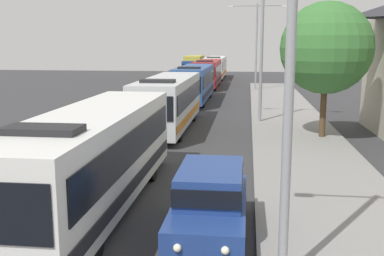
{
  "coord_description": "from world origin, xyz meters",
  "views": [
    {
      "loc": [
        3.3,
        -2.25,
        5.07
      ],
      "look_at": [
        1.34,
        13.86,
        2.05
      ],
      "focal_mm": 43.08,
      "sensor_mm": 36.0,
      "label": 1
    }
  ],
  "objects_px": {
    "streetlamp_mid": "(262,38)",
    "roadside_tree": "(326,48)",
    "bus_second_in_line": "(169,101)",
    "white_suv": "(210,201)",
    "bus_lead": "(94,156)",
    "streetlamp_far": "(257,38)",
    "streetlamp_near": "(292,25)",
    "bus_middle": "(194,82)",
    "bus_fourth_in_line": "(208,73)",
    "box_truck_oncoming": "(194,66)",
    "bus_rear": "(215,67)"
  },
  "relations": [
    {
      "from": "bus_rear",
      "to": "streetlamp_far",
      "type": "height_order",
      "value": "streetlamp_far"
    },
    {
      "from": "box_truck_oncoming",
      "to": "streetlamp_mid",
      "type": "distance_m",
      "value": 38.83
    },
    {
      "from": "bus_lead",
      "to": "bus_middle",
      "type": "distance_m",
      "value": 26.28
    },
    {
      "from": "bus_lead",
      "to": "bus_fourth_in_line",
      "type": "relative_size",
      "value": 1.02
    },
    {
      "from": "bus_fourth_in_line",
      "to": "box_truck_oncoming",
      "type": "bearing_deg",
      "value": 102.98
    },
    {
      "from": "bus_second_in_line",
      "to": "streetlamp_near",
      "type": "xyz_separation_m",
      "value": [
        5.4,
        -17.43,
        3.72
      ]
    },
    {
      "from": "box_truck_oncoming",
      "to": "bus_rear",
      "type": "bearing_deg",
      "value": -23.92
    },
    {
      "from": "bus_fourth_in_line",
      "to": "roadside_tree",
      "type": "distance_m",
      "value": 29.37
    },
    {
      "from": "bus_lead",
      "to": "streetlamp_far",
      "type": "distance_m",
      "value": 36.88
    },
    {
      "from": "streetlamp_near",
      "to": "bus_second_in_line",
      "type": "bearing_deg",
      "value": 107.21
    },
    {
      "from": "white_suv",
      "to": "streetlamp_near",
      "type": "relative_size",
      "value": 0.54
    },
    {
      "from": "bus_lead",
      "to": "streetlamp_near",
      "type": "bearing_deg",
      "value": -36.84
    },
    {
      "from": "streetlamp_mid",
      "to": "roadside_tree",
      "type": "height_order",
      "value": "streetlamp_mid"
    },
    {
      "from": "bus_rear",
      "to": "roadside_tree",
      "type": "height_order",
      "value": "roadside_tree"
    },
    {
      "from": "bus_rear",
      "to": "white_suv",
      "type": "height_order",
      "value": "bus_rear"
    },
    {
      "from": "bus_middle",
      "to": "roadside_tree",
      "type": "height_order",
      "value": "roadside_tree"
    },
    {
      "from": "bus_second_in_line",
      "to": "bus_rear",
      "type": "relative_size",
      "value": 0.9
    },
    {
      "from": "streetlamp_near",
      "to": "white_suv",
      "type": "bearing_deg",
      "value": 126.62
    },
    {
      "from": "bus_second_in_line",
      "to": "bus_rear",
      "type": "height_order",
      "value": "same"
    },
    {
      "from": "box_truck_oncoming",
      "to": "bus_lead",
      "type": "bearing_deg",
      "value": -86.49
    },
    {
      "from": "bus_lead",
      "to": "streetlamp_mid",
      "type": "xyz_separation_m",
      "value": [
        5.4,
        16.12,
        3.69
      ]
    },
    {
      "from": "streetlamp_mid",
      "to": "streetlamp_far",
      "type": "relative_size",
      "value": 0.97
    },
    {
      "from": "bus_lead",
      "to": "box_truck_oncoming",
      "type": "bearing_deg",
      "value": 93.51
    },
    {
      "from": "bus_lead",
      "to": "bus_fourth_in_line",
      "type": "xyz_separation_m",
      "value": [
        -0.0,
        39.46,
        -0.0
      ]
    },
    {
      "from": "bus_middle",
      "to": "bus_fourth_in_line",
      "type": "distance_m",
      "value": 13.19
    },
    {
      "from": "white_suv",
      "to": "roadside_tree",
      "type": "bearing_deg",
      "value": 69.88
    },
    {
      "from": "streetlamp_near",
      "to": "streetlamp_far",
      "type": "bearing_deg",
      "value": 90.0
    },
    {
      "from": "bus_second_in_line",
      "to": "streetlamp_far",
      "type": "height_order",
      "value": "streetlamp_far"
    },
    {
      "from": "white_suv",
      "to": "streetlamp_mid",
      "type": "distance_m",
      "value": 18.47
    },
    {
      "from": "bus_second_in_line",
      "to": "streetlamp_near",
      "type": "relative_size",
      "value": 1.24
    },
    {
      "from": "bus_lead",
      "to": "bus_second_in_line",
      "type": "distance_m",
      "value": 13.38
    },
    {
      "from": "bus_lead",
      "to": "bus_middle",
      "type": "height_order",
      "value": "same"
    },
    {
      "from": "white_suv",
      "to": "streetlamp_mid",
      "type": "bearing_deg",
      "value": 84.57
    },
    {
      "from": "white_suv",
      "to": "roadside_tree",
      "type": "relative_size",
      "value": 0.67
    },
    {
      "from": "bus_fourth_in_line",
      "to": "white_suv",
      "type": "xyz_separation_m",
      "value": [
        3.7,
        -41.22,
        -0.66
      ]
    },
    {
      "from": "roadside_tree",
      "to": "white_suv",
      "type": "bearing_deg",
      "value": -110.12
    },
    {
      "from": "streetlamp_mid",
      "to": "roadside_tree",
      "type": "relative_size",
      "value": 1.23
    },
    {
      "from": "bus_lead",
      "to": "white_suv",
      "type": "height_order",
      "value": "bus_lead"
    },
    {
      "from": "bus_second_in_line",
      "to": "streetlamp_mid",
      "type": "bearing_deg",
      "value": 26.88
    },
    {
      "from": "bus_lead",
      "to": "streetlamp_mid",
      "type": "height_order",
      "value": "streetlamp_mid"
    },
    {
      "from": "bus_second_in_line",
      "to": "white_suv",
      "type": "relative_size",
      "value": 2.3
    },
    {
      "from": "bus_fourth_in_line",
      "to": "streetlamp_mid",
      "type": "distance_m",
      "value": 24.24
    },
    {
      "from": "box_truck_oncoming",
      "to": "streetlamp_near",
      "type": "distance_m",
      "value": 58.6
    },
    {
      "from": "bus_fourth_in_line",
      "to": "box_truck_oncoming",
      "type": "relative_size",
      "value": 1.34
    },
    {
      "from": "bus_fourth_in_line",
      "to": "streetlamp_mid",
      "type": "xyz_separation_m",
      "value": [
        5.4,
        -23.34,
        3.69
      ]
    },
    {
      "from": "bus_rear",
      "to": "white_suv",
      "type": "distance_m",
      "value": 54.21
    },
    {
      "from": "box_truck_oncoming",
      "to": "streetlamp_far",
      "type": "relative_size",
      "value": 0.94
    },
    {
      "from": "bus_middle",
      "to": "bus_fourth_in_line",
      "type": "bearing_deg",
      "value": 90.0
    },
    {
      "from": "box_truck_oncoming",
      "to": "bus_middle",
      "type": "bearing_deg",
      "value": -83.16
    },
    {
      "from": "streetlamp_near",
      "to": "bus_fourth_in_line",
      "type": "bearing_deg",
      "value": 97.07
    }
  ]
}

